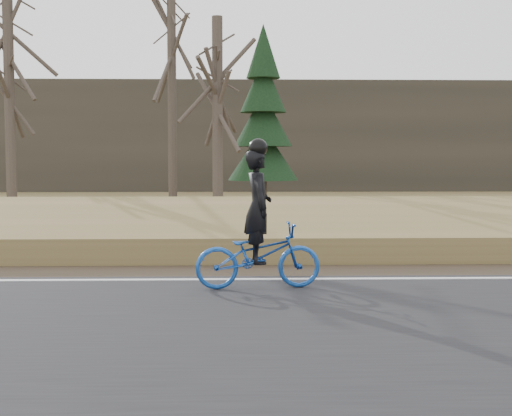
{
  "coord_description": "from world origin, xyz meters",
  "views": [
    {
      "loc": [
        -4.68,
        -10.23,
        1.87
      ],
      "look_at": [
        -4.37,
        0.5,
        1.1
      ],
      "focal_mm": 50.0,
      "sensor_mm": 36.0,
      "label": 1
    }
  ],
  "objects": [
    {
      "name": "cyclist",
      "position": [
        -4.37,
        -0.5,
        0.71
      ],
      "size": [
        1.78,
        0.78,
        2.06
      ],
      "rotation": [
        0.0,
        0.0,
        1.68
      ],
      "color": "#16479C",
      "rests_on": "road"
    },
    {
      "name": "ballast",
      "position": [
        0.0,
        8.0,
        0.23
      ],
      "size": [
        120.0,
        3.0,
        0.45
      ],
      "primitive_type": "cube",
      "color": "slate",
      "rests_on": "ground"
    },
    {
      "name": "railroad",
      "position": [
        0.0,
        8.0,
        0.53
      ],
      "size": [
        120.0,
        2.4,
        0.29
      ],
      "color": "black",
      "rests_on": "ballast"
    },
    {
      "name": "embankment",
      "position": [
        0.0,
        4.2,
        0.22
      ],
      "size": [
        120.0,
        5.0,
        0.44
      ],
      "primitive_type": "cube",
      "color": "olive",
      "rests_on": "ground"
    },
    {
      "name": "bare_tree_left",
      "position": [
        -7.26,
        18.98,
        4.56
      ],
      "size": [
        0.36,
        0.36,
        9.13
      ],
      "primitive_type": "cylinder",
      "color": "#4C4137",
      "rests_on": "ground"
    },
    {
      "name": "bare_tree_near_left",
      "position": [
        -5.27,
        13.22,
        3.21
      ],
      "size": [
        0.36,
        0.36,
        6.42
      ],
      "primitive_type": "cylinder",
      "color": "#4C4137",
      "rests_on": "ground"
    },
    {
      "name": "conifer",
      "position": [
        -3.66,
        16.1,
        3.18
      ],
      "size": [
        2.6,
        2.6,
        6.73
      ],
      "color": "#4C4137",
      "rests_on": "ground"
    },
    {
      "name": "treeline_backdrop",
      "position": [
        0.0,
        30.0,
        3.0
      ],
      "size": [
        120.0,
        4.0,
        6.0
      ],
      "primitive_type": "cube",
      "color": "#383328",
      "rests_on": "ground"
    },
    {
      "name": "bare_tree_far_left",
      "position": [
        -12.62,
        15.22,
        3.75
      ],
      "size": [
        0.36,
        0.36,
        7.5
      ],
      "primitive_type": "cylinder",
      "color": "#4C4137",
      "rests_on": "ground"
    }
  ]
}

